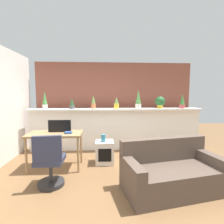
{
  "coord_description": "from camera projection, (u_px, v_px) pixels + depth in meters",
  "views": [
    {
      "loc": [
        -0.39,
        -2.73,
        1.55
      ],
      "look_at": [
        -0.17,
        1.01,
        1.16
      ],
      "focal_mm": 27.6,
      "sensor_mm": 36.0,
      "label": 1
    }
  ],
  "objects": [
    {
      "name": "ground_plane",
      "position": [
        126.0,
        187.0,
        2.89
      ],
      "size": [
        12.0,
        12.0,
        0.0
      ],
      "primitive_type": "plane",
      "color": "brown"
    },
    {
      "name": "divider_wall",
      "position": [
        116.0,
        130.0,
        4.82
      ],
      "size": [
        4.7,
        0.16,
        1.12
      ],
      "primitive_type": "cube",
      "color": "white",
      "rests_on": "ground"
    },
    {
      "name": "plant_shelf",
      "position": [
        116.0,
        109.0,
        4.72
      ],
      "size": [
        4.7,
        0.39,
        0.04
      ],
      "primitive_type": "cube",
      "color": "white",
      "rests_on": "divider_wall"
    },
    {
      "name": "brick_wall_behind",
      "position": [
        114.0,
        104.0,
        5.34
      ],
      "size": [
        4.7,
        0.1,
        2.5
      ],
      "primitive_type": "cube",
      "color": "brown",
      "rests_on": "ground"
    },
    {
      "name": "potted_plant_0",
      "position": [
        45.0,
        101.0,
        4.61
      ],
      "size": [
        0.13,
        0.13,
        0.48
      ],
      "color": "silver",
      "rests_on": "plant_shelf"
    },
    {
      "name": "potted_plant_1",
      "position": [
        72.0,
        104.0,
        4.62
      ],
      "size": [
        0.14,
        0.14,
        0.29
      ],
      "color": "#4C4C51",
      "rests_on": "plant_shelf"
    },
    {
      "name": "potted_plant_2",
      "position": [
        93.0,
        103.0,
        4.68
      ],
      "size": [
        0.12,
        0.12,
        0.36
      ],
      "color": "#C66B42",
      "rests_on": "plant_shelf"
    },
    {
      "name": "potted_plant_3",
      "position": [
        116.0,
        103.0,
        4.68
      ],
      "size": [
        0.13,
        0.13,
        0.32
      ],
      "color": "gold",
      "rests_on": "plant_shelf"
    },
    {
      "name": "potted_plant_4",
      "position": [
        138.0,
        101.0,
        4.7
      ],
      "size": [
        0.16,
        0.16,
        0.52
      ],
      "color": "silver",
      "rests_on": "plant_shelf"
    },
    {
      "name": "potted_plant_5",
      "position": [
        160.0,
        102.0,
        4.81
      ],
      "size": [
        0.27,
        0.27,
        0.33
      ],
      "color": "gold",
      "rests_on": "plant_shelf"
    },
    {
      "name": "potted_plant_6",
      "position": [
        182.0,
        102.0,
        4.78
      ],
      "size": [
        0.15,
        0.15,
        0.4
      ],
      "color": "#B7474C",
      "rests_on": "plant_shelf"
    },
    {
      "name": "desk",
      "position": [
        55.0,
        137.0,
        3.58
      ],
      "size": [
        1.1,
        0.6,
        0.75
      ],
      "color": "#99754C",
      "rests_on": "ground"
    },
    {
      "name": "tv_monitor",
      "position": [
        60.0,
        126.0,
        3.64
      ],
      "size": [
        0.47,
        0.04,
        0.26
      ],
      "primitive_type": "cube",
      "color": "black",
      "rests_on": "desk"
    },
    {
      "name": "office_chair",
      "position": [
        50.0,
        165.0,
        2.84
      ],
      "size": [
        0.46,
        0.46,
        0.91
      ],
      "color": "#262628",
      "rests_on": "ground"
    },
    {
      "name": "side_cube_shelf",
      "position": [
        105.0,
        152.0,
        3.87
      ],
      "size": [
        0.4,
        0.41,
        0.5
      ],
      "color": "silver",
      "rests_on": "ground"
    },
    {
      "name": "vase_on_shelf",
      "position": [
        103.0,
        138.0,
        3.81
      ],
      "size": [
        0.1,
        0.1,
        0.16
      ],
      "primitive_type": "cylinder",
      "color": "teal",
      "rests_on": "side_cube_shelf"
    },
    {
      "name": "book_on_desk",
      "position": [
        68.0,
        133.0,
        3.52
      ],
      "size": [
        0.14,
        0.13,
        0.04
      ],
      "primitive_type": "cube",
      "color": "#2D4C8C",
      "rests_on": "desk"
    },
    {
      "name": "couch",
      "position": [
        171.0,
        173.0,
        2.79
      ],
      "size": [
        1.68,
        1.04,
        0.8
      ],
      "color": "brown",
      "rests_on": "ground"
    }
  ]
}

